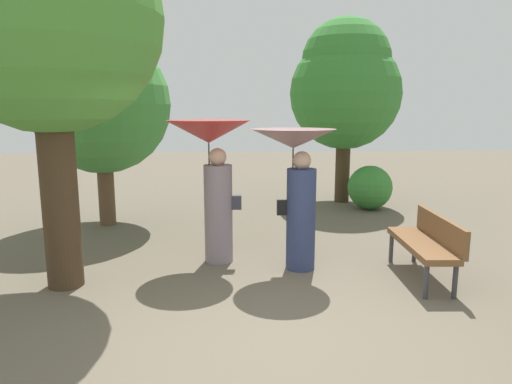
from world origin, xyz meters
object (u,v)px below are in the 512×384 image
person_right (296,172)px  tree_near_left (101,94)px  person_left (212,160)px  park_bench (427,241)px  tree_near_right (345,84)px

person_right → tree_near_left: tree_near_left is taller
person_left → park_bench: person_left is taller
park_bench → tree_near_right: bearing=-178.7°
tree_near_left → tree_near_right: (5.06, 1.96, 0.29)m
tree_near_right → tree_near_left: bearing=-158.9°
tree_near_right → person_left: bearing=-124.5°
tree_near_left → person_left: bearing=-47.2°
park_bench → tree_near_right: tree_near_right is taller
person_right → park_bench: (1.66, -0.48, -0.85)m
park_bench → tree_near_left: size_ratio=0.39×
person_left → tree_near_left: size_ratio=0.52×
person_left → tree_near_left: tree_near_left is taller
person_left → person_right: (1.15, -0.37, -0.12)m
person_right → tree_near_right: 5.17m
person_right → park_bench: bearing=-102.8°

